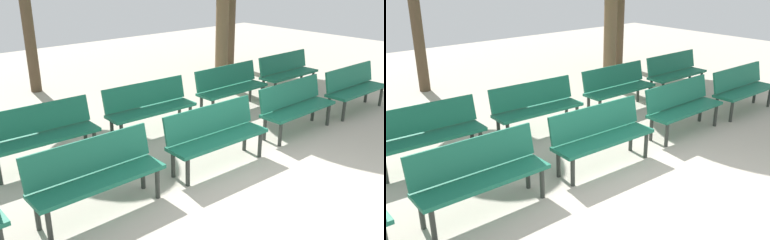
% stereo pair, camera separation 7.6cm
% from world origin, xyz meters
% --- Properties ---
extents(ground_plane, '(24.14, 24.14, 0.00)m').
position_xyz_m(ground_plane, '(0.00, 0.00, 0.00)').
color(ground_plane, '#B2A899').
extents(bench_r0_c1, '(1.60, 0.49, 0.87)m').
position_xyz_m(bench_r0_c1, '(-1.89, 1.57, 0.50)').
color(bench_r0_c1, '#19664C').
rests_on(bench_r0_c1, ground_plane).
extents(bench_r0_c2, '(1.61, 0.52, 0.87)m').
position_xyz_m(bench_r0_c2, '(-0.00, 1.55, 0.50)').
color(bench_r0_c2, '#19664C').
rests_on(bench_r0_c2, ground_plane).
extents(bench_r0_c3, '(1.61, 0.50, 0.87)m').
position_xyz_m(bench_r0_c3, '(1.95, 1.60, 0.50)').
color(bench_r0_c3, '#19664C').
rests_on(bench_r0_c3, ground_plane).
extents(bench_r0_c4, '(1.61, 0.50, 0.87)m').
position_xyz_m(bench_r0_c4, '(3.77, 1.53, 0.50)').
color(bench_r0_c4, '#19664C').
rests_on(bench_r0_c4, ground_plane).
extents(bench_r1_c1, '(1.61, 0.52, 0.87)m').
position_xyz_m(bench_r1_c1, '(-1.88, 3.21, 0.50)').
color(bench_r1_c1, '#19664C').
rests_on(bench_r1_c1, ground_plane).
extents(bench_r1_c2, '(1.62, 0.54, 0.87)m').
position_xyz_m(bench_r1_c2, '(0.01, 3.19, 0.50)').
color(bench_r1_c2, '#19664C').
rests_on(bench_r1_c2, ground_plane).
extents(bench_r1_c3, '(1.60, 0.48, 0.87)m').
position_xyz_m(bench_r1_c3, '(1.95, 3.17, 0.50)').
color(bench_r1_c3, '#19664C').
rests_on(bench_r1_c3, ground_plane).
extents(bench_r1_c4, '(1.60, 0.48, 0.87)m').
position_xyz_m(bench_r1_c4, '(3.80, 3.18, 0.50)').
color(bench_r1_c4, '#19664C').
rests_on(bench_r1_c4, ground_plane).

